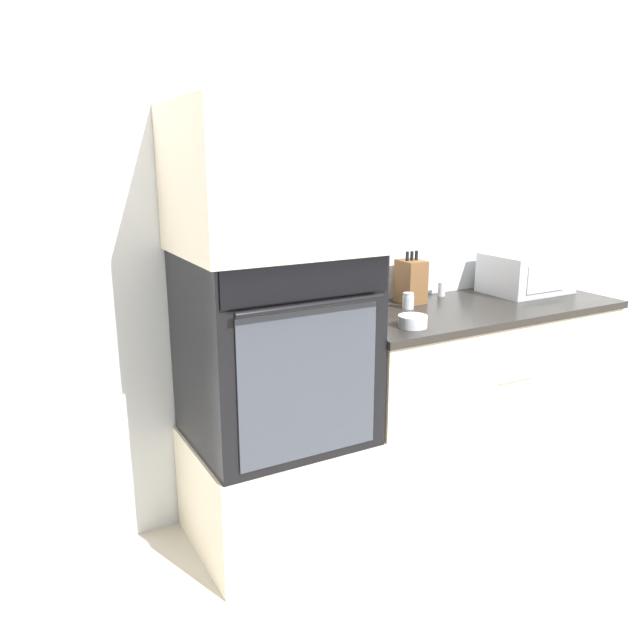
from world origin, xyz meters
The scene contains 12 objects.
ground_plane centered at (0.00, 0.00, 0.00)m, with size 12.00×12.00×0.00m, color beige.
wall_back centered at (0.00, 0.63, 1.25)m, with size 8.00×0.05×2.50m.
oven_cabinet_base centered at (-0.36, 0.30, 0.24)m, with size 0.72×0.60×0.48m.
wall_oven centered at (-0.36, 0.30, 0.87)m, with size 0.70×0.64×0.79m.
oven_cabinet_upper centered at (-0.36, 0.30, 1.55)m, with size 0.72×0.60×0.56m.
counter_unit centered at (0.72, 0.30, 0.46)m, with size 1.45×0.63×0.92m.
microwave centered at (1.15, 0.39, 1.03)m, with size 0.43×0.32×0.21m.
knife_block centered at (0.47, 0.50, 1.03)m, with size 0.11×0.14×0.26m.
bowl centered at (0.20, 0.13, 0.95)m, with size 0.13×0.13×0.05m.
condiment_jar_near centered at (0.38, 0.40, 0.96)m, with size 0.05×0.05×0.08m.
condiment_jar_mid centered at (0.12, 0.33, 0.97)m, with size 0.05×0.05×0.10m.
condiment_jar_far centered at (0.70, 0.54, 0.96)m, with size 0.04×0.04×0.07m.
Camera 1 is at (-1.38, -1.91, 1.64)m, focal length 35.00 mm.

